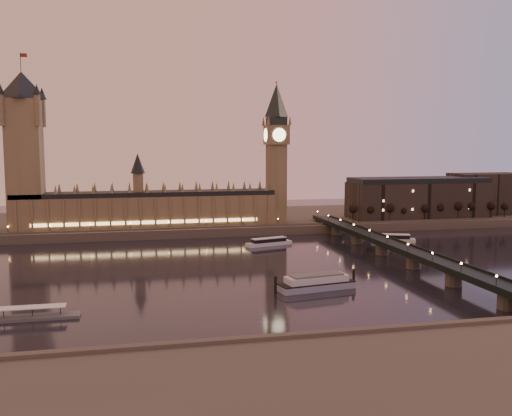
% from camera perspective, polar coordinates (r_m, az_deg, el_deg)
% --- Properties ---
extents(ground, '(700.00, 700.00, 0.00)m').
position_cam_1_polar(ground, '(297.61, -2.29, -6.08)').
color(ground, black).
rests_on(ground, ground).
extents(far_embankment, '(560.00, 130.00, 6.00)m').
position_cam_1_polar(far_embankment, '(462.37, -2.22, -1.22)').
color(far_embankment, '#423D35').
rests_on(far_embankment, ground).
extents(near_embankment, '(560.00, 110.00, 6.00)m').
position_cam_1_polar(near_embankment, '(150.39, 22.63, -18.17)').
color(near_embankment, '#423D35').
rests_on(near_embankment, ground).
extents(palace_of_westminster, '(180.00, 26.62, 52.00)m').
position_cam_1_polar(palace_of_westminster, '(409.48, -10.83, 0.32)').
color(palace_of_westminster, brown).
rests_on(palace_of_westminster, ground).
extents(victoria_tower, '(31.68, 31.68, 118.00)m').
position_cam_1_polar(victoria_tower, '(412.99, -22.18, 6.14)').
color(victoria_tower, brown).
rests_on(victoria_tower, ground).
extents(big_ben, '(17.68, 17.68, 104.00)m').
position_cam_1_polar(big_ben, '(420.35, 2.05, 6.35)').
color(big_ben, brown).
rests_on(big_ben, ground).
extents(westminster_bridge, '(13.20, 260.00, 15.30)m').
position_cam_1_polar(westminster_bridge, '(324.92, 13.86, -4.21)').
color(westminster_bridge, black).
rests_on(westminster_bridge, ground).
extents(city_block, '(155.00, 45.00, 34.00)m').
position_cam_1_polar(city_block, '(485.83, 18.05, 1.12)').
color(city_block, black).
rests_on(city_block, ground).
extents(bare_tree_0, '(5.77, 5.77, 11.73)m').
position_cam_1_polar(bare_tree_0, '(429.61, 9.75, -0.32)').
color(bare_tree_0, black).
rests_on(bare_tree_0, ground).
extents(bare_tree_1, '(5.77, 5.77, 11.73)m').
position_cam_1_polar(bare_tree_1, '(435.12, 11.48, -0.27)').
color(bare_tree_1, black).
rests_on(bare_tree_1, ground).
extents(bare_tree_2, '(5.77, 5.77, 11.73)m').
position_cam_1_polar(bare_tree_2, '(441.01, 13.16, -0.22)').
color(bare_tree_2, black).
rests_on(bare_tree_2, ground).
extents(bare_tree_3, '(5.77, 5.77, 11.73)m').
position_cam_1_polar(bare_tree_3, '(447.27, 14.79, -0.17)').
color(bare_tree_3, black).
rests_on(bare_tree_3, ground).
extents(bare_tree_4, '(5.77, 5.77, 11.73)m').
position_cam_1_polar(bare_tree_4, '(453.89, 16.38, -0.13)').
color(bare_tree_4, black).
rests_on(bare_tree_4, ground).
extents(bare_tree_5, '(5.77, 5.77, 11.73)m').
position_cam_1_polar(bare_tree_5, '(460.85, 17.93, -0.08)').
color(bare_tree_5, black).
rests_on(bare_tree_5, ground).
extents(bare_tree_6, '(5.77, 5.77, 11.73)m').
position_cam_1_polar(bare_tree_6, '(468.13, 19.42, -0.04)').
color(bare_tree_6, black).
rests_on(bare_tree_6, ground).
extents(bare_tree_7, '(5.77, 5.77, 11.73)m').
position_cam_1_polar(bare_tree_7, '(475.72, 20.87, 0.00)').
color(bare_tree_7, black).
rests_on(bare_tree_7, ground).
extents(bare_tree_8, '(5.77, 5.77, 11.73)m').
position_cam_1_polar(bare_tree_8, '(483.60, 22.27, 0.04)').
color(bare_tree_8, black).
rests_on(bare_tree_8, ground).
extents(bare_tree_9, '(5.77, 5.77, 11.73)m').
position_cam_1_polar(bare_tree_9, '(491.77, 23.63, 0.08)').
color(bare_tree_9, black).
rests_on(bare_tree_9, ground).
extents(cruise_boat_a, '(31.40, 15.04, 4.92)m').
position_cam_1_polar(cruise_boat_a, '(364.32, 1.31, -3.42)').
color(cruise_boat_a, silver).
rests_on(cruise_boat_a, ground).
extents(cruise_boat_b, '(28.99, 16.53, 5.23)m').
position_cam_1_polar(cruise_boat_b, '(387.77, 13.54, -2.98)').
color(cruise_boat_b, silver).
rests_on(cruise_boat_b, ground).
extents(moored_barge, '(39.92, 15.54, 7.42)m').
position_cam_1_polar(moored_barge, '(256.80, 6.06, -7.42)').
color(moored_barge, '#909AB8').
rests_on(moored_barge, ground).
extents(pontoon_pier, '(41.58, 6.93, 11.09)m').
position_cam_1_polar(pontoon_pier, '(230.34, -22.49, -10.00)').
color(pontoon_pier, '#595B5E').
rests_on(pontoon_pier, ground).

